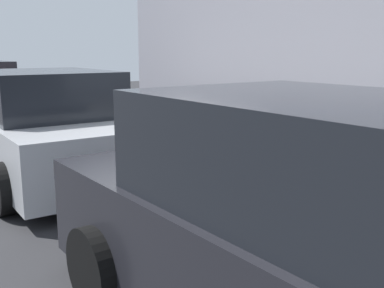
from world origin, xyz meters
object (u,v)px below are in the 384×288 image
at_px(suitcase_teal_1, 359,180).
at_px(parked_car_silver_1, 48,129).
at_px(suitcase_red_3, 288,165).
at_px(bollard_post, 152,124).
at_px(parked_car_charcoal_0, 321,240).
at_px(suitcase_silver_2, 322,169).
at_px(fire_hydrant, 172,125).
at_px(suitcase_black_5, 246,147).
at_px(suitcase_navy_6, 220,148).
at_px(suitcase_maroon_7, 203,141).
at_px(suitcase_olive_4, 263,151).

xyz_separation_m(suitcase_teal_1, parked_car_silver_1, (3.77, 2.36, 0.32)).
bearing_deg(suitcase_red_3, suitcase_teal_1, -174.95).
height_order(bollard_post, parked_car_charcoal_0, parked_car_charcoal_0).
bearing_deg(parked_car_charcoal_0, suitcase_silver_2, -51.46).
bearing_deg(fire_hydrant, suitcase_teal_1, -179.63).
height_order(suitcase_red_3, suitcase_black_5, suitcase_black_5).
height_order(suitcase_black_5, fire_hydrant, suitcase_black_5).
bearing_deg(suitcase_black_5, suitcase_teal_1, 178.55).
relative_size(suitcase_teal_1, suitcase_red_3, 0.97).
xyz_separation_m(fire_hydrant, parked_car_charcoal_0, (-5.27, 2.33, 0.19)).
bearing_deg(suitcase_black_5, suitcase_navy_6, 12.15).
relative_size(suitcase_maroon_7, parked_car_silver_1, 0.18).
bearing_deg(suitcase_black_5, parked_car_silver_1, 53.69).
distance_m(suitcase_silver_2, suitcase_navy_6, 2.01).
bearing_deg(suitcase_teal_1, fire_hydrant, 0.37).
distance_m(suitcase_teal_1, bollard_post, 4.39).
distance_m(suitcase_red_3, suitcase_maroon_7, 2.01).
height_order(suitcase_teal_1, suitcase_navy_6, suitcase_teal_1).
bearing_deg(fire_hydrant, parked_car_silver_1, 93.58).
relative_size(suitcase_teal_1, suitcase_navy_6, 1.02).
bearing_deg(fire_hydrant, suitcase_red_3, 178.73).
height_order(suitcase_teal_1, suitcase_red_3, suitcase_red_3).
relative_size(suitcase_red_3, suitcase_olive_4, 1.00).
relative_size(suitcase_navy_6, bollard_post, 0.98).
xyz_separation_m(suitcase_black_5, fire_hydrant, (1.92, 0.08, 0.09)).
relative_size(suitcase_red_3, suitcase_navy_6, 1.05).
distance_m(suitcase_maroon_7, fire_hydrant, 0.92).
bearing_deg(fire_hydrant, suitcase_black_5, -177.74).
relative_size(suitcase_black_5, bollard_post, 1.20).
bearing_deg(suitcase_navy_6, fire_hydrant, -1.21).
relative_size(parked_car_charcoal_0, parked_car_silver_1, 1.02).
distance_m(suitcase_red_3, fire_hydrant, 2.91).
relative_size(suitcase_teal_1, bollard_post, 1.00).
relative_size(bollard_post, parked_car_silver_1, 0.19).
distance_m(suitcase_navy_6, parked_car_silver_1, 2.66).
bearing_deg(suitcase_teal_1, parked_car_silver_1, 31.99).
height_order(suitcase_teal_1, suitcase_maroon_7, suitcase_teal_1).
bearing_deg(suitcase_silver_2, parked_car_silver_1, 35.09).
relative_size(suitcase_olive_4, suitcase_black_5, 0.86).
bearing_deg(suitcase_black_5, suitcase_olive_4, 167.61).
relative_size(suitcase_black_5, parked_car_charcoal_0, 0.22).
bearing_deg(suitcase_silver_2, suitcase_maroon_7, -1.26).
bearing_deg(parked_car_silver_1, suitcase_red_3, -140.61).
bearing_deg(suitcase_olive_4, parked_car_silver_1, 45.53).
xyz_separation_m(suitcase_red_3, fire_hydrant, (2.91, -0.06, 0.16)).
xyz_separation_m(suitcase_navy_6, bollard_post, (1.89, 0.12, 0.14)).
relative_size(suitcase_silver_2, bollard_post, 1.15).
height_order(fire_hydrant, bollard_post, fire_hydrant).
bearing_deg(bollard_post, suitcase_olive_4, -177.64).
height_order(suitcase_silver_2, suitcase_black_5, suitcase_black_5).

